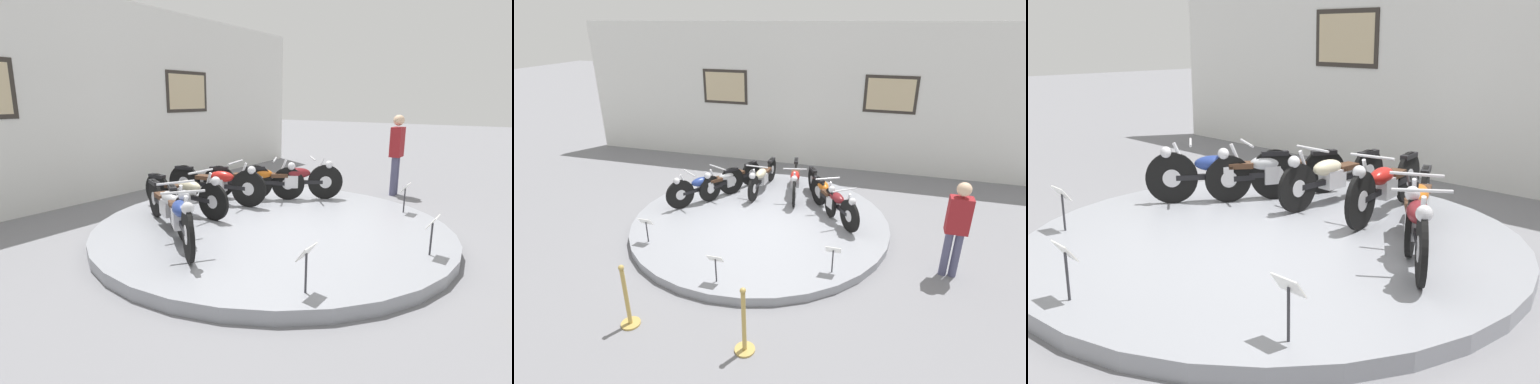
% 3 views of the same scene
% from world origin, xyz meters
% --- Properties ---
extents(ground_plane, '(60.00, 60.00, 0.00)m').
position_xyz_m(ground_plane, '(0.00, 0.00, 0.00)').
color(ground_plane, slate).
extents(display_platform, '(5.41, 5.41, 0.17)m').
position_xyz_m(display_platform, '(0.00, 0.00, 0.08)').
color(display_platform, gray).
rests_on(display_platform, ground_plane).
extents(back_wall, '(14.00, 0.22, 4.06)m').
position_xyz_m(back_wall, '(0.00, 4.19, 2.03)').
color(back_wall, silver).
rests_on(back_wall, ground_plane).
extents(motorcycle_blue, '(1.23, 1.67, 0.81)m').
position_xyz_m(motorcycle_blue, '(-1.49, 0.48, 0.56)').
color(motorcycle_blue, black).
rests_on(motorcycle_blue, display_platform).
extents(motorcycle_silver, '(0.89, 1.81, 0.79)m').
position_xyz_m(motorcycle_silver, '(-1.12, 1.09, 0.54)').
color(motorcycle_silver, black).
rests_on(motorcycle_silver, display_platform).
extents(motorcycle_cream, '(0.54, 1.96, 0.78)m').
position_xyz_m(motorcycle_cream, '(-0.41, 1.45, 0.54)').
color(motorcycle_cream, black).
rests_on(motorcycle_cream, display_platform).
extents(motorcycle_red, '(0.57, 1.99, 0.81)m').
position_xyz_m(motorcycle_red, '(0.42, 1.46, 0.56)').
color(motorcycle_red, black).
rests_on(motorcycle_red, display_platform).
extents(motorcycle_orange, '(0.94, 1.79, 0.79)m').
position_xyz_m(motorcycle_orange, '(1.12, 1.09, 0.55)').
color(motorcycle_orange, black).
rests_on(motorcycle_orange, display_platform).
extents(motorcycle_maroon, '(1.26, 1.64, 0.81)m').
position_xyz_m(motorcycle_maroon, '(1.49, 0.48, 0.56)').
color(motorcycle_maroon, black).
rests_on(motorcycle_maroon, display_platform).
extents(info_placard_front_left, '(0.26, 0.11, 0.51)m').
position_xyz_m(info_placard_front_left, '(-1.77, -1.55, 0.53)').
color(info_placard_front_left, '#333338').
rests_on(info_placard_front_left, display_platform).
extents(info_placard_front_centre, '(0.26, 0.11, 0.51)m').
position_xyz_m(info_placard_front_centre, '(0.00, -2.35, 0.53)').
color(info_placard_front_centre, '#333338').
rests_on(info_placard_front_centre, display_platform).
extents(info_placard_front_right, '(0.26, 0.11, 0.51)m').
position_xyz_m(info_placard_front_right, '(1.77, -1.55, 0.53)').
color(info_placard_front_right, '#333338').
rests_on(info_placard_front_right, display_platform).
extents(visitor_standing, '(0.36, 0.23, 1.74)m').
position_xyz_m(visitor_standing, '(3.68, -0.83, 0.99)').
color(visitor_standing, '#4C4C6B').
rests_on(visitor_standing, ground_plane).
extents(stanchion_post_left_of_entry, '(0.28, 0.28, 1.02)m').
position_xyz_m(stanchion_post_left_of_entry, '(-0.89, -3.47, 0.34)').
color(stanchion_post_left_of_entry, tan).
rests_on(stanchion_post_left_of_entry, ground_plane).
extents(stanchion_post_right_of_entry, '(0.28, 0.28, 1.02)m').
position_xyz_m(stanchion_post_right_of_entry, '(0.89, -3.47, 0.34)').
color(stanchion_post_right_of_entry, tan).
rests_on(stanchion_post_right_of_entry, ground_plane).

